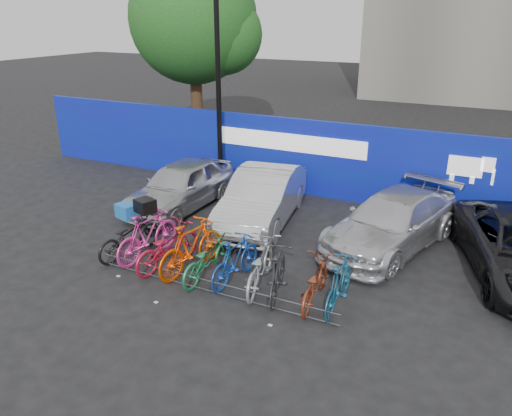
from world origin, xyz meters
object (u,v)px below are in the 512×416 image
Objects in this scene: bike_5 at (235,260)px; tree at (199,22)px; car_1 at (262,197)px; bike_3 at (191,247)px; car_0 at (181,185)px; bike_rack at (210,286)px; bike_0 at (129,236)px; bike_9 at (339,284)px; bike_6 at (260,265)px; car_2 at (392,222)px; bike_4 at (207,258)px; bike_2 at (167,246)px; bike_7 at (278,274)px; bike_8 at (314,282)px; bike_1 at (148,235)px; lamppost at (218,87)px.

tree is at bearing -48.64° from bike_5.
bike_3 is (-0.21, -3.24, -0.13)m from car_1.
tree is 8.83m from car_0.
bike_rack is 2.74m from bike_0.
car_0 is 2.65m from car_1.
bike_0 is 1.78m from bike_3.
bike_9 is at bearing -27.19° from car_0.
bike_5 reaches higher than bike_6.
car_2 is at bearing -139.96° from bike_0.
bike_4 is 1.06× the size of bike_9.
bike_0 is at bearing -10.18° from bike_6.
tree is 12.26m from bike_2.
bike_5 is 0.90× the size of bike_6.
bike_3 reaches higher than bike_7.
bike_rack is at bearing 153.80° from bike_3.
car_0 is 5.16m from bike_6.
bike_8 is (3.53, 0.03, -0.05)m from bike_2.
bike_1 is at bearing -3.81° from bike_4.
car_1 is 3.47m from bike_1.
bike_9 is (4.68, -0.08, -0.07)m from bike_1.
car_2 is 3.81m from bike_6.
car_1 is 0.97× the size of car_2.
tree is 1.75× the size of car_1.
lamppost reaches higher than bike_1.
bike_5 is 1.81m from bike_8.
bike_8 is at bearing 16.89° from bike_rack.
car_2 reaches higher than bike_3.
lamppost reaches higher than bike_9.
bike_1 is 2.94m from bike_6.
bike_5 is (2.88, -0.01, 0.03)m from bike_0.
bike_8 is (-0.82, -3.27, -0.21)m from car_2.
bike_4 is (-0.39, 0.54, 0.32)m from bike_rack.
tree is 10.11m from car_1.
bike_2 is at bearing -3.91° from bike_8.
bike_2 is (0.66, -0.15, -0.09)m from bike_1.
bike_8 is (0.76, 0.09, -0.06)m from bike_7.
lamppost is 6.92m from bike_5.
bike_4 is 1.06× the size of bike_8.
car_2 is 2.37× the size of bike_6.
bike_2 is at bearing 0.51° from bike_9.
bike_9 is at bearing -173.35° from bike_1.
tree reaches higher than bike_rack.
bike_1 is at bearing -6.11° from bike_8.
bike_0 is at bearing -0.61° from bike_9.
bike_2 is at bearing -7.99° from bike_6.
bike_2 is 1.13× the size of bike_7.
car_1 is 3.40m from bike_2.
tree is 13.72m from bike_7.
bike_5 is (0.63, 0.12, 0.04)m from bike_4.
bike_2 is (1.82, -3.23, -0.20)m from car_0.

